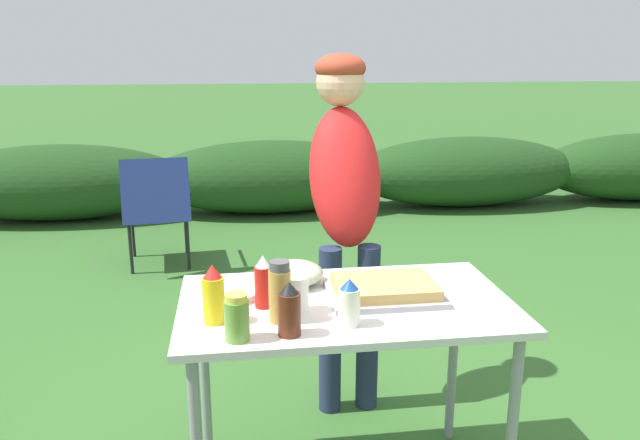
{
  "coord_description": "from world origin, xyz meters",
  "views": [
    {
      "loc": [
        -0.35,
        -1.9,
        1.54
      ],
      "look_at": [
        -0.02,
        0.48,
        0.89
      ],
      "focal_mm": 35.0,
      "sensor_mm": 36.0,
      "label": 1
    }
  ],
  "objects_px": {
    "bbq_sauce_bottle": "(289,310)",
    "mustard_bottle": "(213,295)",
    "spice_jar": "(280,292)",
    "standing_person_in_olive_jacket": "(345,187)",
    "ketchup_bottle": "(263,282)",
    "paper_cup_stack": "(296,294)",
    "mixing_bowl": "(294,273)",
    "relish_jar": "(237,318)",
    "camp_chair_green_behind_table": "(157,206)",
    "food_tray": "(385,289)",
    "plate_stack": "(227,292)",
    "folding_table": "(345,322)",
    "mayo_bottle": "(349,303)"
  },
  "relations": [
    {
      "from": "food_tray",
      "to": "standing_person_in_olive_jacket",
      "type": "bearing_deg",
      "value": 92.13
    },
    {
      "from": "spice_jar",
      "to": "ketchup_bottle",
      "type": "bearing_deg",
      "value": 110.14
    },
    {
      "from": "paper_cup_stack",
      "to": "mustard_bottle",
      "type": "relative_size",
      "value": 0.65
    },
    {
      "from": "plate_stack",
      "to": "mayo_bottle",
      "type": "distance_m",
      "value": 0.47
    },
    {
      "from": "mayo_bottle",
      "to": "camp_chair_green_behind_table",
      "type": "bearing_deg",
      "value": 107.83
    },
    {
      "from": "mixing_bowl",
      "to": "bbq_sauce_bottle",
      "type": "distance_m",
      "value": 0.42
    },
    {
      "from": "paper_cup_stack",
      "to": "mixing_bowl",
      "type": "bearing_deg",
      "value": 85.84
    },
    {
      "from": "food_tray",
      "to": "camp_chair_green_behind_table",
      "type": "relative_size",
      "value": 0.46
    },
    {
      "from": "mixing_bowl",
      "to": "standing_person_in_olive_jacket",
      "type": "relative_size",
      "value": 0.14
    },
    {
      "from": "folding_table",
      "to": "bbq_sauce_bottle",
      "type": "distance_m",
      "value": 0.35
    },
    {
      "from": "folding_table",
      "to": "spice_jar",
      "type": "xyz_separation_m",
      "value": [
        -0.23,
        -0.13,
        0.17
      ]
    },
    {
      "from": "food_tray",
      "to": "paper_cup_stack",
      "type": "distance_m",
      "value": 0.32
    },
    {
      "from": "spice_jar",
      "to": "camp_chair_green_behind_table",
      "type": "height_order",
      "value": "spice_jar"
    },
    {
      "from": "bbq_sauce_bottle",
      "to": "mustard_bottle",
      "type": "relative_size",
      "value": 0.89
    },
    {
      "from": "camp_chair_green_behind_table",
      "to": "folding_table",
      "type": "bearing_deg",
      "value": -76.49
    },
    {
      "from": "relish_jar",
      "to": "ketchup_bottle",
      "type": "bearing_deg",
      "value": 69.25
    },
    {
      "from": "folding_table",
      "to": "paper_cup_stack",
      "type": "distance_m",
      "value": 0.23
    },
    {
      "from": "mustard_bottle",
      "to": "relish_jar",
      "type": "xyz_separation_m",
      "value": [
        0.07,
        -0.13,
        -0.02
      ]
    },
    {
      "from": "standing_person_in_olive_jacket",
      "to": "mustard_bottle",
      "type": "bearing_deg",
      "value": -127.13
    },
    {
      "from": "mixing_bowl",
      "to": "standing_person_in_olive_jacket",
      "type": "bearing_deg",
      "value": 60.86
    },
    {
      "from": "plate_stack",
      "to": "relish_jar",
      "type": "height_order",
      "value": "relish_jar"
    },
    {
      "from": "paper_cup_stack",
      "to": "mayo_bottle",
      "type": "bearing_deg",
      "value": -38.5
    },
    {
      "from": "mixing_bowl",
      "to": "ketchup_bottle",
      "type": "bearing_deg",
      "value": -121.45
    },
    {
      "from": "food_tray",
      "to": "camp_chair_green_behind_table",
      "type": "bearing_deg",
      "value": 112.27
    },
    {
      "from": "ketchup_bottle",
      "to": "camp_chair_green_behind_table",
      "type": "height_order",
      "value": "ketchup_bottle"
    },
    {
      "from": "spice_jar",
      "to": "standing_person_in_olive_jacket",
      "type": "height_order",
      "value": "standing_person_in_olive_jacket"
    },
    {
      "from": "food_tray",
      "to": "spice_jar",
      "type": "xyz_separation_m",
      "value": [
        -0.36,
        -0.15,
        0.07
      ]
    },
    {
      "from": "relish_jar",
      "to": "mixing_bowl",
      "type": "bearing_deg",
      "value": 64.15
    },
    {
      "from": "bbq_sauce_bottle",
      "to": "spice_jar",
      "type": "xyz_separation_m",
      "value": [
        -0.02,
        0.1,
        0.02
      ]
    },
    {
      "from": "standing_person_in_olive_jacket",
      "to": "mayo_bottle",
      "type": "bearing_deg",
      "value": -101.27
    },
    {
      "from": "bbq_sauce_bottle",
      "to": "folding_table",
      "type": "bearing_deg",
      "value": 47.97
    },
    {
      "from": "folding_table",
      "to": "paper_cup_stack",
      "type": "xyz_separation_m",
      "value": [
        -0.17,
        -0.07,
        0.14
      ]
    },
    {
      "from": "mixing_bowl",
      "to": "spice_jar",
      "type": "bearing_deg",
      "value": -103.26
    },
    {
      "from": "folding_table",
      "to": "mixing_bowl",
      "type": "bearing_deg",
      "value": 130.42
    },
    {
      "from": "plate_stack",
      "to": "paper_cup_stack",
      "type": "bearing_deg",
      "value": -37.9
    },
    {
      "from": "mixing_bowl",
      "to": "relish_jar",
      "type": "xyz_separation_m",
      "value": [
        -0.21,
        -0.42,
        0.03
      ]
    },
    {
      "from": "ketchup_bottle",
      "to": "standing_person_in_olive_jacket",
      "type": "height_order",
      "value": "standing_person_in_olive_jacket"
    },
    {
      "from": "mustard_bottle",
      "to": "bbq_sauce_bottle",
      "type": "bearing_deg",
      "value": -28.46
    },
    {
      "from": "food_tray",
      "to": "camp_chair_green_behind_table",
      "type": "xyz_separation_m",
      "value": [
        -1.05,
        2.56,
        -0.3
      ]
    },
    {
      "from": "standing_person_in_olive_jacket",
      "to": "relish_jar",
      "type": "bearing_deg",
      "value": -119.75
    },
    {
      "from": "mixing_bowl",
      "to": "relish_jar",
      "type": "relative_size",
      "value": 1.48
    },
    {
      "from": "paper_cup_stack",
      "to": "camp_chair_green_behind_table",
      "type": "relative_size",
      "value": 0.14
    },
    {
      "from": "food_tray",
      "to": "plate_stack",
      "type": "distance_m",
      "value": 0.54
    },
    {
      "from": "mustard_bottle",
      "to": "folding_table",
      "type": "bearing_deg",
      "value": 14.76
    },
    {
      "from": "spice_jar",
      "to": "relish_jar",
      "type": "xyz_separation_m",
      "value": [
        -0.13,
        -0.11,
        -0.03
      ]
    },
    {
      "from": "spice_jar",
      "to": "mayo_bottle",
      "type": "distance_m",
      "value": 0.21
    },
    {
      "from": "folding_table",
      "to": "bbq_sauce_bottle",
      "type": "relative_size",
      "value": 6.65
    },
    {
      "from": "plate_stack",
      "to": "camp_chair_green_behind_table",
      "type": "relative_size",
      "value": 0.28
    },
    {
      "from": "plate_stack",
      "to": "folding_table",
      "type": "bearing_deg",
      "value": -14.73
    },
    {
      "from": "folding_table",
      "to": "standing_person_in_olive_jacket",
      "type": "xyz_separation_m",
      "value": [
        0.11,
        0.66,
        0.32
      ]
    }
  ]
}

